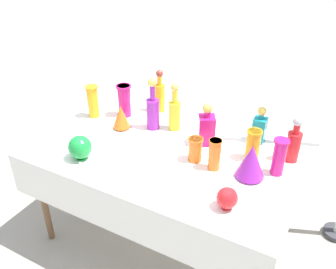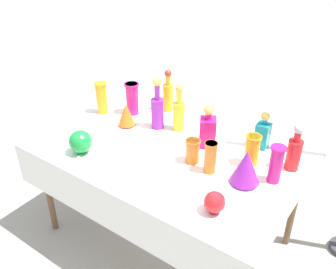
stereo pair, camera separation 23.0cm
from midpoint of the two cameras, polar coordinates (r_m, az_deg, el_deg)
name	(u,v)px [view 2 (the right image)]	position (r m, az deg, el deg)	size (l,w,h in m)	color
ground_plane	(168,235)	(2.84, 2.40, -15.10)	(40.00, 40.00, 0.00)	#A0998C
display_table	(165,158)	(2.36, 2.33, -3.69)	(1.66, 1.07, 0.76)	white
tall_bottle_0	(157,109)	(2.51, 1.00, 3.82)	(0.09, 0.09, 0.37)	purple
tall_bottle_1	(294,151)	(2.27, 21.51, -2.46)	(0.08, 0.08, 0.29)	red
tall_bottle_2	(179,112)	(2.50, 4.31, 3.30)	(0.08, 0.08, 0.33)	yellow
tall_bottle_3	(168,94)	(2.74, 2.41, 6.07)	(0.07, 0.07, 0.32)	orange
square_decanter_0	(208,130)	(2.34, 8.87, 0.64)	(0.14, 0.14, 0.28)	#C61972
square_decanter_1	(263,133)	(2.42, 16.94, 0.18)	(0.08, 0.08, 0.25)	teal
slender_vase_0	(276,163)	(2.13, 19.17, -4.26)	(0.09, 0.09, 0.22)	#C61972
slender_vase_1	(102,97)	(2.74, -7.73, 5.61)	(0.09, 0.09, 0.24)	orange
slender_vase_2	(210,157)	(2.12, 9.60, -3.44)	(0.08, 0.08, 0.19)	orange
slender_vase_3	(252,149)	(2.24, 15.60, -2.28)	(0.09, 0.09, 0.19)	orange
slender_vase_4	(132,98)	(2.71, -3.06, 5.55)	(0.11, 0.11, 0.24)	#C61972
slender_vase_5	(193,150)	(2.20, 6.78, -2.50)	(0.09, 0.09, 0.15)	orange
fluted_vase_0	(246,167)	(2.07, 14.94, -4.85)	(0.16, 0.16, 0.21)	purple
fluted_vase_1	(126,114)	(2.56, -3.84, 3.03)	(0.12, 0.12, 0.17)	orange
round_bowl_0	(80,142)	(2.31, -10.45, -1.18)	(0.14, 0.14, 0.15)	#198C38
round_bowl_1	(214,202)	(1.88, 10.65, -10.24)	(0.11, 0.11, 0.12)	red
price_tag_left	(80,161)	(2.23, -10.35, -4.14)	(0.05, 0.01, 0.05)	white
cardboard_box_behind_left	(269,168)	(3.35, 17.07, -4.98)	(0.47, 0.40, 0.39)	tan
cardboard_box_behind_right	(246,166)	(3.36, 13.72, -4.83)	(0.53, 0.33, 0.34)	tan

